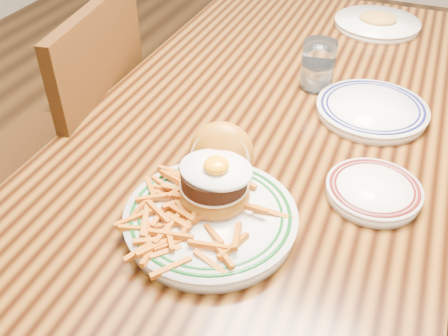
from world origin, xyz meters
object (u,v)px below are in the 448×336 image
at_px(main_plate, 213,202).
at_px(side_plate, 374,190).
at_px(table, 274,134).
at_px(chair_left, 76,152).

bearing_deg(main_plate, side_plate, 20.71).
xyz_separation_m(table, side_plate, (0.27, -0.25, 0.10)).
relative_size(chair_left, side_plate, 5.28).
relative_size(table, side_plate, 8.71).
bearing_deg(side_plate, chair_left, 173.69).
bearing_deg(chair_left, table, 2.19).
bearing_deg(side_plate, table, 140.88).
relative_size(chair_left, main_plate, 2.92).
bearing_deg(main_plate, chair_left, 138.73).
xyz_separation_m(chair_left, main_plate, (0.58, -0.32, 0.27)).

